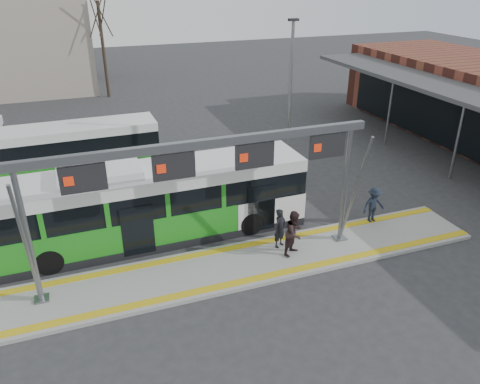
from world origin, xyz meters
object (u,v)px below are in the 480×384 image
object	(u,v)px
gantry	(207,168)
passenger_b	(294,233)
passenger_a	(280,228)
hero_bus	(156,204)
passenger_c	(374,205)

from	to	relation	value
gantry	passenger_b	distance (m)	4.73
gantry	passenger_a	distance (m)	4.58
hero_bus	passenger_b	bearing A→B (deg)	-36.02
passenger_a	passenger_b	size ratio (longest dim) A/B	0.90
passenger_a	passenger_c	world-z (taller)	passenger_a
hero_bus	passenger_b	distance (m)	6.00
passenger_b	passenger_c	bearing A→B (deg)	-17.95
passenger_a	passenger_b	world-z (taller)	passenger_b
passenger_b	hero_bus	bearing A→B (deg)	112.66
passenger_c	gantry	bearing A→B (deg)	-177.51
hero_bus	passenger_b	xyz separation A→B (m)	(4.88, -3.44, -0.51)
passenger_c	hero_bus	bearing A→B (deg)	162.81
passenger_b	passenger_a	bearing A→B (deg)	81.93
gantry	passenger_a	xyz separation A→B (m)	(3.16, 0.39, -3.30)
passenger_a	hero_bus	bearing A→B (deg)	117.83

